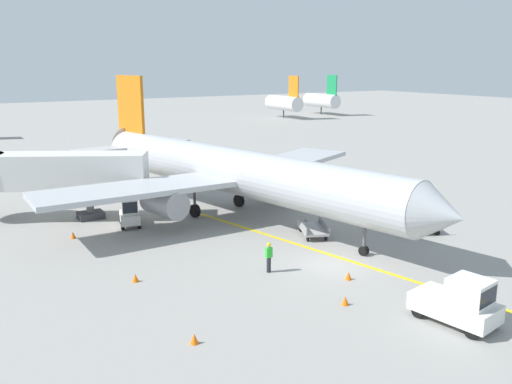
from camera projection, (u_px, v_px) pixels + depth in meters
ground_plane at (336, 263)px, 30.61m from camera, size 300.00×300.00×0.00m
taxi_line_yellow at (283, 240)px, 34.65m from camera, size 17.54×78.18×0.01m
airliner at (230, 171)px, 39.55m from camera, size 27.97×35.06×10.10m
jet_bridge at (43, 172)px, 38.54m from camera, size 12.48×8.38×4.85m
pushback_tug at (460, 302)px, 23.28m from camera, size 2.47×3.87×2.20m
baggage_tug_near_wing at (130, 214)px, 37.36m from camera, size 1.84×2.64×2.10m
belt_loader_forward_hold at (369, 206)px, 39.92m from camera, size 3.11×5.09×2.59m
baggage_cart_loaded at (313, 229)px, 35.42m from camera, size 2.54×3.77×0.94m
baggage_cart_empty_trailing at (418, 226)px, 36.00m from camera, size 3.73×2.62×0.94m
ground_crew_marshaller at (269, 256)px, 29.10m from camera, size 0.36×0.24×1.70m
safety_cone_nose_left at (73, 235)px, 34.94m from camera, size 0.36×0.36×0.44m
safety_cone_nose_right at (345, 301)px, 25.26m from camera, size 0.36×0.36×0.44m
safety_cone_wingtip_left at (194, 339)px, 21.76m from camera, size 0.36×0.36×0.44m
safety_cone_wingtip_right at (135, 278)px, 27.97m from camera, size 0.36×0.36×0.44m
safety_cone_tail_area at (348, 276)px, 28.24m from camera, size 0.36×0.36×0.44m
distant_aircraft_mid_left at (284, 103)px, 112.38m from camera, size 3.00×10.10×8.80m
distant_aircraft_mid_right at (322, 100)px, 120.35m from camera, size 3.00×10.10×8.80m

